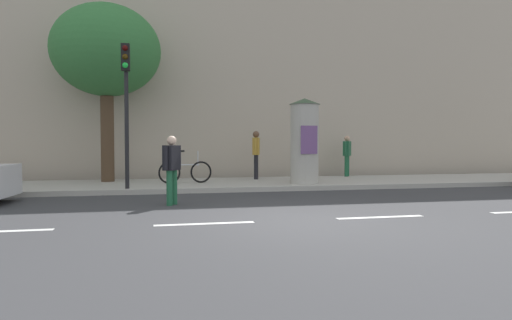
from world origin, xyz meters
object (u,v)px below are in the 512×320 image
pedestrian_with_bag (172,164)px  poster_column (304,140)px  pedestrian_tallest (256,151)px  traffic_light (126,92)px  street_tree (106,52)px  pedestrian_in_dark_shirt (347,153)px  bicycle_leaning (185,172)px

pedestrian_with_bag → poster_column: bearing=37.2°
pedestrian_tallest → traffic_light: bearing=-147.7°
poster_column → street_tree: street_tree is taller
pedestrian_in_dark_shirt → traffic_light: bearing=-157.8°
traffic_light → street_tree: size_ratio=0.68×
pedestrian_tallest → pedestrian_in_dark_shirt: (3.84, 0.59, -0.10)m
pedestrian_in_dark_shirt → bicycle_leaning: size_ratio=0.93×
traffic_light → poster_column: traffic_light is taller
traffic_light → bicycle_leaning: bearing=40.6°
poster_column → bicycle_leaning: size_ratio=1.59×
pedestrian_with_bag → pedestrian_in_dark_shirt: pedestrian_in_dark_shirt is taller
traffic_light → pedestrian_with_bag: (1.21, -2.59, -1.97)m
pedestrian_tallest → bicycle_leaning: 3.01m
street_tree → pedestrian_with_bag: size_ratio=3.70×
poster_column → bicycle_leaning: 4.04m
traffic_light → street_tree: 3.35m
pedestrian_tallest → bicycle_leaning: size_ratio=1.01×
poster_column → pedestrian_in_dark_shirt: bearing=44.8°
pedestrian_tallest → pedestrian_in_dark_shirt: pedestrian_tallest is taller
traffic_light → pedestrian_with_bag: bearing=-64.9°
traffic_light → pedestrian_tallest: bearing=32.3°
traffic_light → pedestrian_with_bag: 3.47m
pedestrian_in_dark_shirt → bicycle_leaning: pedestrian_in_dark_shirt is taller
poster_column → pedestrian_tallest: 2.39m
street_tree → bicycle_leaning: bearing=-26.6°
traffic_light → poster_column: 5.78m
bicycle_leaning → traffic_light: bearing=-139.4°
poster_column → pedestrian_with_bag: (-4.36, -3.32, -0.60)m
poster_column → pedestrian_tallest: poster_column is taller
street_tree → pedestrian_tallest: 6.22m
traffic_light → pedestrian_in_dark_shirt: (8.22, 3.36, -1.83)m
street_tree → bicycle_leaning: 4.97m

